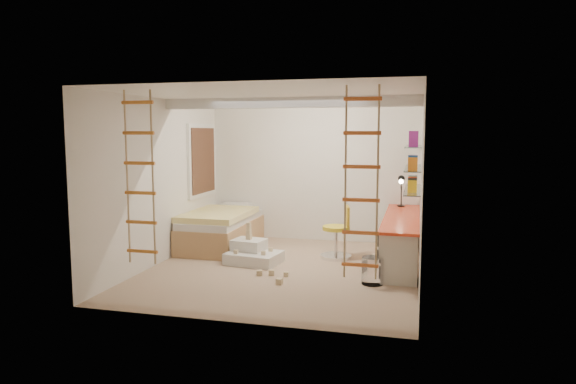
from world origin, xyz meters
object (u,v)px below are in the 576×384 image
(play_platform, at_px, (253,254))
(swivel_chair, at_px, (338,239))
(desk, at_px, (401,238))
(bed, at_px, (222,229))

(play_platform, bearing_deg, swivel_chair, 26.40)
(desk, xyz_separation_m, play_platform, (-2.29, -0.59, -0.26))
(bed, height_order, swivel_chair, swivel_chair)
(desk, relative_size, swivel_chair, 3.22)
(bed, relative_size, play_platform, 2.25)
(bed, bearing_deg, desk, -6.49)
(desk, relative_size, bed, 1.40)
(bed, xyz_separation_m, swivel_chair, (2.17, -0.33, -0.01))
(play_platform, bearing_deg, bed, 133.37)
(swivel_chair, height_order, play_platform, swivel_chair)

